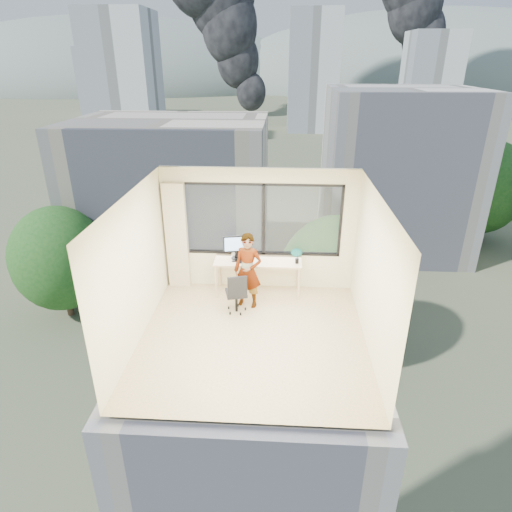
# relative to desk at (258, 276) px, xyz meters

# --- Properties ---
(floor) EXTENTS (4.00, 4.00, 0.01)m
(floor) POSITION_rel_desk_xyz_m (0.00, -1.66, -0.38)
(floor) COLOR beige
(floor) RESTS_ON ground
(ceiling) EXTENTS (4.00, 4.00, 0.01)m
(ceiling) POSITION_rel_desk_xyz_m (0.00, -1.66, 2.23)
(ceiling) COLOR white
(ceiling) RESTS_ON ground
(wall_front) EXTENTS (4.00, 0.01, 2.60)m
(wall_front) POSITION_rel_desk_xyz_m (0.00, -3.66, 0.93)
(wall_front) COLOR #F2ECBB
(wall_front) RESTS_ON ground
(wall_left) EXTENTS (0.01, 4.00, 2.60)m
(wall_left) POSITION_rel_desk_xyz_m (-2.00, -1.66, 0.93)
(wall_left) COLOR #F2ECBB
(wall_left) RESTS_ON ground
(wall_right) EXTENTS (0.01, 4.00, 2.60)m
(wall_right) POSITION_rel_desk_xyz_m (2.00, -1.66, 0.93)
(wall_right) COLOR #F2ECBB
(wall_right) RESTS_ON ground
(window_wall) EXTENTS (3.30, 0.16, 1.55)m
(window_wall) POSITION_rel_desk_xyz_m (0.05, 0.34, 1.15)
(window_wall) COLOR black
(window_wall) RESTS_ON ground
(curtain) EXTENTS (0.45, 0.14, 2.30)m
(curtain) POSITION_rel_desk_xyz_m (-1.72, 0.22, 0.77)
(curtain) COLOR beige
(curtain) RESTS_ON floor
(desk) EXTENTS (1.80, 0.60, 0.75)m
(desk) POSITION_rel_desk_xyz_m (0.00, 0.00, 0.00)
(desk) COLOR beige
(desk) RESTS_ON floor
(chair) EXTENTS (0.54, 0.54, 0.87)m
(chair) POSITION_rel_desk_xyz_m (-0.38, -0.78, 0.06)
(chair) COLOR black
(chair) RESTS_ON floor
(person) EXTENTS (0.63, 0.49, 1.53)m
(person) POSITION_rel_desk_xyz_m (-0.17, -0.53, 0.39)
(person) COLOR #2D2D33
(person) RESTS_ON floor
(monitor) EXTENTS (0.52, 0.21, 0.51)m
(monitor) POSITION_rel_desk_xyz_m (-0.46, 0.07, 0.63)
(monitor) COLOR black
(monitor) RESTS_ON desk
(game_console) EXTENTS (0.34, 0.31, 0.07)m
(game_console) POSITION_rel_desk_xyz_m (-0.40, 0.26, 0.41)
(game_console) COLOR white
(game_console) RESTS_ON desk
(laptop) EXTENTS (0.38, 0.39, 0.22)m
(laptop) POSITION_rel_desk_xyz_m (-0.27, -0.04, 0.48)
(laptop) COLOR black
(laptop) RESTS_ON desk
(cellphone) EXTENTS (0.12, 0.06, 0.01)m
(cellphone) POSITION_rel_desk_xyz_m (-0.48, -0.08, 0.38)
(cellphone) COLOR black
(cellphone) RESTS_ON desk
(pen_cup) EXTENTS (0.09, 0.09, 0.10)m
(pen_cup) POSITION_rel_desk_xyz_m (0.80, -0.08, 0.42)
(pen_cup) COLOR black
(pen_cup) RESTS_ON desk
(handbag) EXTENTS (0.26, 0.18, 0.19)m
(handbag) POSITION_rel_desk_xyz_m (0.80, 0.23, 0.47)
(handbag) COLOR #0E5451
(handbag) RESTS_ON desk
(exterior_ground) EXTENTS (400.00, 400.00, 0.04)m
(exterior_ground) POSITION_rel_desk_xyz_m (0.00, 118.34, -14.38)
(exterior_ground) COLOR #515B3D
(exterior_ground) RESTS_ON ground
(near_bldg_a) EXTENTS (16.00, 12.00, 14.00)m
(near_bldg_a) POSITION_rel_desk_xyz_m (-9.00, 28.34, -7.38)
(near_bldg_a) COLOR beige
(near_bldg_a) RESTS_ON exterior_ground
(near_bldg_b) EXTENTS (14.00, 13.00, 16.00)m
(near_bldg_b) POSITION_rel_desk_xyz_m (12.00, 36.34, -6.38)
(near_bldg_b) COLOR silver
(near_bldg_b) RESTS_ON exterior_ground
(far_tower_a) EXTENTS (14.00, 14.00, 28.00)m
(far_tower_a) POSITION_rel_desk_xyz_m (-35.00, 93.34, -0.38)
(far_tower_a) COLOR silver
(far_tower_a) RESTS_ON exterior_ground
(far_tower_b) EXTENTS (13.00, 13.00, 30.00)m
(far_tower_b) POSITION_rel_desk_xyz_m (8.00, 118.34, 0.62)
(far_tower_b) COLOR silver
(far_tower_b) RESTS_ON exterior_ground
(far_tower_c) EXTENTS (15.00, 15.00, 26.00)m
(far_tower_c) POSITION_rel_desk_xyz_m (45.00, 138.34, -1.38)
(far_tower_c) COLOR silver
(far_tower_c) RESTS_ON exterior_ground
(far_tower_d) EXTENTS (16.00, 14.00, 22.00)m
(far_tower_d) POSITION_rel_desk_xyz_m (-60.00, 148.34, -3.38)
(far_tower_d) COLOR silver
(far_tower_d) RESTS_ON exterior_ground
(hill_a) EXTENTS (288.00, 216.00, 90.00)m
(hill_a) POSITION_rel_desk_xyz_m (-120.00, 318.34, -14.38)
(hill_a) COLOR slate
(hill_a) RESTS_ON exterior_ground
(hill_b) EXTENTS (300.00, 220.00, 96.00)m
(hill_b) POSITION_rel_desk_xyz_m (100.00, 318.34, -14.38)
(hill_b) COLOR slate
(hill_b) RESTS_ON exterior_ground
(tree_a) EXTENTS (7.00, 7.00, 8.00)m
(tree_a) POSITION_rel_desk_xyz_m (-16.00, 20.34, -10.38)
(tree_a) COLOR #1A4D19
(tree_a) RESTS_ON exterior_ground
(tree_b) EXTENTS (7.60, 7.60, 9.00)m
(tree_b) POSITION_rel_desk_xyz_m (4.00, 16.34, -9.88)
(tree_b) COLOR #1A4D19
(tree_b) RESTS_ON exterior_ground
(tree_c) EXTENTS (8.40, 8.40, 10.00)m
(tree_c) POSITION_rel_desk_xyz_m (22.00, 38.34, -9.38)
(tree_c) COLOR #1A4D19
(tree_c) RESTS_ON exterior_ground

